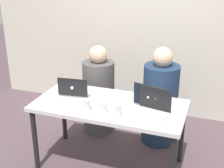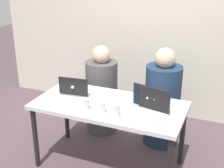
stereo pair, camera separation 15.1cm
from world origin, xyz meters
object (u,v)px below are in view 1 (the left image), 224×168
Objects in this scene: water_glass_right at (118,111)px; water_glass_center at (103,109)px; laptop_back_right at (153,100)px; laptop_front_right at (152,109)px; laptop_back_left at (75,91)px; person_on_right at (160,101)px; water_glass_left at (86,106)px; person_on_left at (99,94)px.

water_glass_right is 0.15m from water_glass_center.
laptop_back_right is 1.10× the size of laptop_front_right.
person_on_right is at bearing -150.78° from laptop_back_left.
person_on_right is 10.65× the size of water_glass_center.
water_glass_left is at bearing 43.34° from laptop_back_right.
water_glass_right is (-0.21, -0.86, 0.25)m from person_on_right.
water_glass_center is at bearing 138.85° from laptop_back_left.
water_glass_right is (0.54, -0.86, 0.27)m from person_on_left.
laptop_front_right is at bearing 27.12° from water_glass_right.
laptop_back_left is at bearing 131.89° from water_glass_left.
person_on_right is at bearing 57.86° from water_glass_left.
person_on_left reaches higher than laptop_back_right.
laptop_front_right is at bearing 141.86° from person_on_left.
water_glass_right is at bearing 82.35° from person_on_right.
person_on_right is at bearing 76.01° from water_glass_right.
water_glass_left is at bearing 177.01° from water_glass_center.
person_on_right is at bearing -176.34° from person_on_left.
laptop_back_left is 0.88× the size of laptop_back_right.
laptop_front_right reaches higher than water_glass_right.
person_on_right is 3.30× the size of laptop_front_right.
laptop_front_right is (0.06, -0.72, 0.25)m from person_on_right.
laptop_back_right is at bearing 110.43° from laptop_front_right.
water_glass_right is at bearing -141.98° from laptop_front_right.
laptop_front_right is at bearing 11.77° from water_glass_left.
laptop_front_right is (0.81, -0.72, 0.27)m from person_on_left.
water_glass_left is (0.22, -0.85, 0.27)m from person_on_left.
laptop_front_right is (0.03, -0.19, 0.00)m from laptop_back_right.
laptop_back_right reaches higher than water_glass_center.
laptop_back_right is at bearing 98.97° from person_on_right.
laptop_back_right is 0.50m from water_glass_center.
laptop_back_left is at bearing 152.35° from water_glass_right.
water_glass_center is (-0.42, -0.13, -0.00)m from laptop_front_right.
laptop_front_right is 0.30m from water_glass_right.
laptop_back_left is at bearing 90.45° from person_on_left.
person_on_right reaches higher than water_glass_right.
water_glass_left is (-0.32, 0.02, -0.00)m from water_glass_right.
water_glass_left is at bearing 108.32° from person_on_left.
water_glass_right is (-0.27, -0.14, -0.00)m from laptop_front_right.
person_on_right is at bearing 66.93° from water_glass_center.
laptop_back_left reaches higher than water_glass_left.
water_glass_right reaches higher than water_glass_center.
water_glass_left is at bearing 64.20° from person_on_right.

